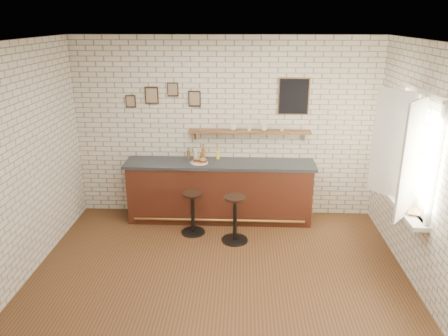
{
  "coord_description": "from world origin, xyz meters",
  "views": [
    {
      "loc": [
        0.29,
        -5.05,
        3.26
      ],
      "look_at": [
        0.03,
        0.9,
        1.19
      ],
      "focal_mm": 35.0,
      "sensor_mm": 36.0,
      "label": 1
    }
  ],
  "objects": [
    {
      "name": "ciabatta_sandwich",
      "position": [
        -0.4,
        1.65,
        1.06
      ],
      "size": [
        0.24,
        0.16,
        0.08
      ],
      "color": "#B18548",
      "rests_on": "sandwich_plate"
    },
    {
      "name": "condiment_bottle_yellow",
      "position": [
        -0.12,
        1.88,
        1.08
      ],
      "size": [
        0.05,
        0.05,
        0.17
      ],
      "color": "yellow",
      "rests_on": "bar_counter"
    },
    {
      "name": "wall_shelf",
      "position": [
        0.4,
        1.9,
        1.48
      ],
      "size": [
        2.0,
        0.18,
        0.18
      ],
      "color": "brown",
      "rests_on": "ground"
    },
    {
      "name": "shelf_cup_c",
      "position": [
        0.64,
        1.9,
        1.55
      ],
      "size": [
        0.13,
        0.13,
        0.1
      ],
      "primitive_type": "imported",
      "rotation": [
        0.0,
        0.0,
        1.54
      ],
      "color": "white",
      "rests_on": "wall_shelf"
    },
    {
      "name": "casement_window",
      "position": [
        2.36,
        0.3,
        1.65
      ],
      "size": [
        0.4,
        1.3,
        1.56
      ],
      "color": "white",
      "rests_on": "ground"
    },
    {
      "name": "window_sill",
      "position": [
        2.4,
        0.3,
        0.9
      ],
      "size": [
        0.2,
        1.35,
        0.06
      ],
      "color": "white",
      "rests_on": "ground"
    },
    {
      "name": "bar_stool_right",
      "position": [
        0.19,
        0.93,
        0.39
      ],
      "size": [
        0.41,
        0.41,
        0.73
      ],
      "color": "black",
      "rests_on": "ground"
    },
    {
      "name": "book_upper",
      "position": [
        2.38,
        0.04,
        0.96
      ],
      "size": [
        0.22,
        0.25,
        0.02
      ],
      "primitive_type": "imported",
      "rotation": [
        0.0,
        0.0,
        -0.47
      ],
      "color": "tan",
      "rests_on": "book_lower"
    },
    {
      "name": "shelf_cup_d",
      "position": [
        0.93,
        1.9,
        1.54
      ],
      "size": [
        0.11,
        0.11,
        0.09
      ],
      "primitive_type": "imported",
      "rotation": [
        0.0,
        0.0,
        0.23
      ],
      "color": "white",
      "rests_on": "wall_shelf"
    },
    {
      "name": "bitters_bottle_white",
      "position": [
        -0.49,
        1.88,
        1.09
      ],
      "size": [
        0.05,
        0.05,
        0.21
      ],
      "color": "silver",
      "rests_on": "bar_counter"
    },
    {
      "name": "potato_chips",
      "position": [
        -0.43,
        1.65,
        1.02
      ],
      "size": [
        0.25,
        0.19,
        0.0
      ],
      "color": "#E1A84F",
      "rests_on": "sandwich_plate"
    },
    {
      "name": "book_lower",
      "position": [
        2.38,
        0.04,
        0.94
      ],
      "size": [
        0.27,
        0.3,
        0.02
      ],
      "primitive_type": "imported",
      "rotation": [
        0.0,
        0.0,
        0.45
      ],
      "color": "tan",
      "rests_on": "window_sill"
    },
    {
      "name": "ground",
      "position": [
        0.0,
        0.0,
        0.0
      ],
      "size": [
        5.0,
        5.0,
        0.0
      ],
      "primitive_type": "plane",
      "color": "brown",
      "rests_on": "ground"
    },
    {
      "name": "bitters_bottle_amber",
      "position": [
        -0.36,
        1.88,
        1.11
      ],
      "size": [
        0.06,
        0.06,
        0.25
      ],
      "color": "#9A5518",
      "rests_on": "bar_counter"
    },
    {
      "name": "bitters_bottle_brown",
      "position": [
        -0.61,
        1.88,
        1.08
      ],
      "size": [
        0.06,
        0.06,
        0.18
      ],
      "color": "brown",
      "rests_on": "bar_counter"
    },
    {
      "name": "back_wall_decor",
      "position": [
        0.23,
        1.98,
        2.05
      ],
      "size": [
        2.96,
        0.02,
        0.56
      ],
      "color": "black",
      "rests_on": "ground"
    },
    {
      "name": "sandwich_plate",
      "position": [
        -0.41,
        1.65,
        1.02
      ],
      "size": [
        0.28,
        0.28,
        0.01
      ],
      "primitive_type": "cylinder",
      "color": "white",
      "rests_on": "bar_counter"
    },
    {
      "name": "shelf_cup_b",
      "position": [
        0.39,
        1.9,
        1.55
      ],
      "size": [
        0.14,
        0.14,
        0.09
      ],
      "primitive_type": "imported",
      "rotation": [
        0.0,
        0.0,
        0.63
      ],
      "color": "white",
      "rests_on": "wall_shelf"
    },
    {
      "name": "bar_stool_left",
      "position": [
        -0.48,
        1.16,
        0.37
      ],
      "size": [
        0.38,
        0.38,
        0.68
      ],
      "color": "black",
      "rests_on": "ground"
    },
    {
      "name": "bar_counter",
      "position": [
        -0.08,
        1.7,
        0.51
      ],
      "size": [
        3.1,
        0.65,
        1.01
      ],
      "color": "#4A1F13",
      "rests_on": "ground"
    },
    {
      "name": "shelf_cup_a",
      "position": [
        0.13,
        1.9,
        1.55
      ],
      "size": [
        0.17,
        0.17,
        0.1
      ],
      "primitive_type": "imported",
      "rotation": [
        0.0,
        0.0,
        0.69
      ],
      "color": "white",
      "rests_on": "wall_shelf"
    }
  ]
}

